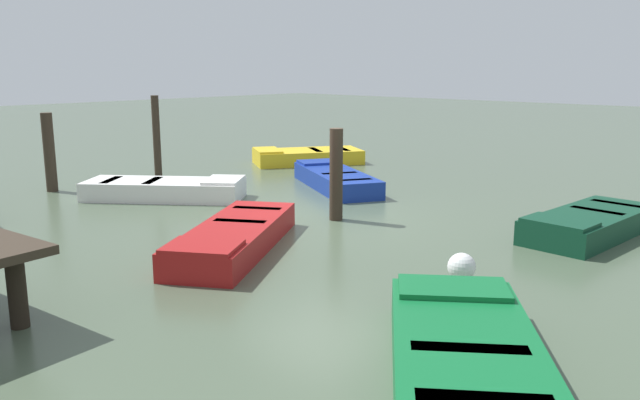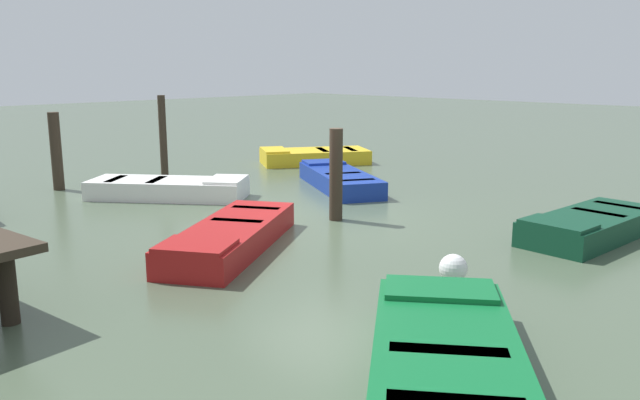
% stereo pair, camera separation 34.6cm
% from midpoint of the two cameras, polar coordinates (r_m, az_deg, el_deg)
% --- Properties ---
extents(ground_plane, '(80.00, 80.00, 0.00)m').
position_cam_midpoint_polar(ground_plane, '(11.99, -0.83, -1.64)').
color(ground_plane, '#475642').
extents(rowboat_blue, '(3.46, 2.59, 0.46)m').
position_cam_midpoint_polar(rowboat_blue, '(14.94, 0.71, 1.90)').
color(rowboat_blue, navy).
rests_on(rowboat_blue, ground_plane).
extents(rowboat_white, '(3.36, 2.97, 0.46)m').
position_cam_midpoint_polar(rowboat_white, '(14.14, -14.30, 0.96)').
color(rowboat_white, silver).
rests_on(rowboat_white, ground_plane).
extents(rowboat_green, '(2.92, 3.29, 0.46)m').
position_cam_midpoint_polar(rowboat_green, '(6.13, 11.24, -13.36)').
color(rowboat_green, '#0F602D').
rests_on(rowboat_green, ground_plane).
extents(rowboat_dark_green, '(1.34, 3.03, 0.46)m').
position_cam_midpoint_polar(rowboat_dark_green, '(11.58, 22.19, -1.93)').
color(rowboat_dark_green, '#0C3823').
rests_on(rowboat_dark_green, ground_plane).
extents(rowboat_red, '(2.75, 3.53, 0.46)m').
position_cam_midpoint_polar(rowboat_red, '(10.00, -8.64, -3.26)').
color(rowboat_red, maroon).
rests_on(rowboat_red, ground_plane).
extents(rowboat_yellow, '(2.83, 3.35, 0.46)m').
position_cam_midpoint_polar(rowboat_yellow, '(18.73, -1.70, 3.94)').
color(rowboat_yellow, gold).
rests_on(rowboat_yellow, ground_plane).
extents(mooring_piling_mid_left, '(0.19, 0.19, 2.08)m').
position_cam_midpoint_polar(mooring_piling_mid_left, '(16.76, -14.97, 5.45)').
color(mooring_piling_mid_left, '#33281E').
rests_on(mooring_piling_mid_left, ground_plane).
extents(mooring_piling_near_right, '(0.25, 0.25, 1.70)m').
position_cam_midpoint_polar(mooring_piling_near_right, '(11.71, 0.61, 2.28)').
color(mooring_piling_near_right, '#33281E').
rests_on(mooring_piling_near_right, ground_plane).
extents(mooring_piling_far_right, '(0.25, 0.25, 1.78)m').
position_cam_midpoint_polar(mooring_piling_far_right, '(15.74, -23.61, 3.91)').
color(mooring_piling_far_right, '#33281E').
rests_on(mooring_piling_far_right, ground_plane).
extents(marker_buoy, '(0.36, 0.36, 0.48)m').
position_cam_midpoint_polar(marker_buoy, '(8.32, 11.36, -5.98)').
color(marker_buoy, '#262626').
rests_on(marker_buoy, ground_plane).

